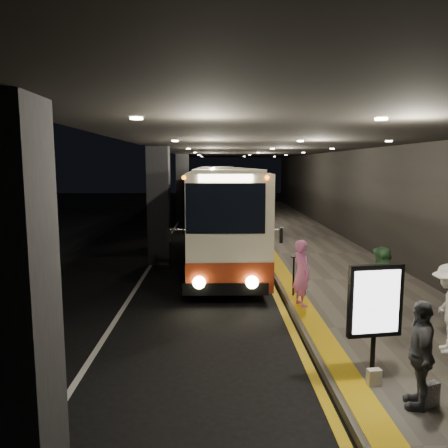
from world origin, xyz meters
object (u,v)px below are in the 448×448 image
object	(u,v)px
passenger_waiting_green	(381,288)
stanchion_post	(294,276)
passenger_waiting_grey	(420,354)
info_sign	(375,303)
bag_polka	(430,395)
bag_plain	(374,377)
passenger_waiting_white	(448,308)
coach_second	(219,194)
passenger_boarding	(302,273)
coach_main	(222,219)

from	to	relation	value
passenger_waiting_green	stanchion_post	xyz separation A→B (m)	(-1.50, 2.38, -0.35)
passenger_waiting_grey	info_sign	xyz separation A→B (m)	(-0.40, 0.79, 0.52)
bag_polka	bag_plain	bearing A→B (deg)	133.77
passenger_waiting_green	bag_polka	world-z (taller)	passenger_waiting_green
bag_plain	info_sign	bearing A→B (deg)	80.46
passenger_waiting_grey	bag_polka	size ratio (longest dim) A/B	4.52
passenger_waiting_green	passenger_waiting_white	distance (m)	1.50
passenger_waiting_white	info_sign	bearing A→B (deg)	-40.19
coach_second	passenger_waiting_grey	bearing A→B (deg)	-81.69
passenger_boarding	passenger_waiting_green	size ratio (longest dim) A/B	0.95
coach_second	passenger_boarding	size ratio (longest dim) A/B	6.58
coach_second	passenger_waiting_grey	size ratio (longest dim) A/B	6.85
passenger_waiting_green	stanchion_post	distance (m)	2.83
bag_polka	stanchion_post	xyz separation A→B (m)	(-1.05, 5.55, 0.37)
coach_second	passenger_waiting_grey	distance (m)	24.86
passenger_waiting_white	passenger_waiting_green	bearing A→B (deg)	-128.94
info_sign	coach_second	bearing A→B (deg)	86.91
info_sign	passenger_waiting_white	bearing A→B (deg)	22.54
stanchion_post	bag_plain	bearing A→B (deg)	-84.78
bag_plain	stanchion_post	size ratio (longest dim) A/B	0.25
bag_plain	info_sign	xyz separation A→B (m)	(0.03, 0.16, 1.20)
passenger_boarding	passenger_waiting_grey	bearing A→B (deg)	171.79
passenger_waiting_white	bag_polka	world-z (taller)	passenger_waiting_white
coach_main	info_sign	distance (m)	10.01
passenger_boarding	bag_plain	size ratio (longest dim) A/B	6.25
coach_main	bag_plain	size ratio (longest dim) A/B	41.29
passenger_waiting_grey	coach_main	bearing A→B (deg)	-147.78
passenger_waiting_white	stanchion_post	xyz separation A→B (m)	(-2.31, 3.64, -0.31)
bag_plain	stanchion_post	bearing A→B (deg)	95.22
coach_main	passenger_waiting_green	bearing A→B (deg)	-66.51
passenger_boarding	passenger_waiting_green	xyz separation A→B (m)	(1.45, -1.55, 0.05)
passenger_waiting_grey	bag_plain	distance (m)	1.02
coach_second	passenger_waiting_grey	xyz separation A→B (m)	(2.74, -24.69, -0.71)
coach_second	passenger_boarding	distance (m)	20.08
coach_main	passenger_boarding	size ratio (longest dim) A/B	6.61
bag_plain	passenger_waiting_white	bearing A→B (deg)	34.44
passenger_waiting_white	passenger_waiting_grey	bearing A→B (deg)	-18.33
coach_second	stanchion_post	distance (m)	19.27
coach_main	stanchion_post	world-z (taller)	coach_main
bag_plain	passenger_boarding	bearing A→B (deg)	95.56
passenger_boarding	stanchion_post	bearing A→B (deg)	-14.70
coach_main	passenger_waiting_white	distance (m)	9.60
passenger_waiting_grey	bag_plain	world-z (taller)	passenger_waiting_grey
passenger_waiting_white	passenger_waiting_grey	xyz separation A→B (m)	(-1.43, -1.90, -0.04)
coach_second	bag_polka	bearing A→B (deg)	-81.29
coach_second	passenger_boarding	world-z (taller)	coach_second
passenger_waiting_grey	stanchion_post	distance (m)	5.62
coach_second	passenger_waiting_white	distance (m)	23.18
bag_plain	stanchion_post	distance (m)	4.95
passenger_boarding	passenger_waiting_white	xyz separation A→B (m)	(2.26, -2.82, 0.01)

